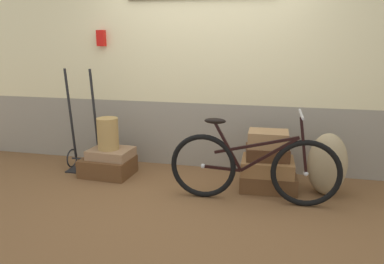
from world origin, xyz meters
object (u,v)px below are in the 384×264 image
object	(u,v)px
suitcase_0	(108,166)
suitcase_1	(111,153)
burlap_sack	(327,164)
suitcase_3	(267,166)
suitcase_4	(267,153)
suitcase_5	(268,139)
suitcase_2	(268,180)
wicker_basket	(108,134)
bicycle	(253,168)
luggage_trolley	(84,145)

from	to	relation	value
suitcase_0	suitcase_1	xyz separation A→B (m)	(0.04, 0.03, 0.16)
burlap_sack	suitcase_1	bearing A→B (deg)	179.49
suitcase_0	suitcase_3	bearing A→B (deg)	2.56
suitcase_4	suitcase_5	size ratio (longest dim) A/B	1.08
suitcase_2	suitcase_4	world-z (taller)	suitcase_4
suitcase_2	wicker_basket	size ratio (longest dim) A/B	1.58
suitcase_1	suitcase_4	distance (m)	1.88
suitcase_1	suitcase_2	bearing A→B (deg)	2.86
suitcase_2	suitcase_3	bearing A→B (deg)	-140.50
suitcase_2	wicker_basket	distance (m)	1.97
suitcase_2	suitcase_3	world-z (taller)	suitcase_3
suitcase_0	bicycle	xyz separation A→B (m)	(1.79, -0.37, 0.26)
suitcase_0	burlap_sack	size ratio (longest dim) A/B	0.88
suitcase_5	wicker_basket	bearing A→B (deg)	179.10
luggage_trolley	bicycle	size ratio (longest dim) A/B	0.75
suitcase_2	luggage_trolley	size ratio (longest dim) A/B	0.48
suitcase_1	suitcase_3	distance (m)	1.89
suitcase_0	suitcase_5	size ratio (longest dim) A/B	1.40
suitcase_4	suitcase_5	world-z (taller)	suitcase_5
suitcase_2	burlap_sack	xyz separation A→B (m)	(0.61, -0.01, 0.24)
suitcase_2	suitcase_5	size ratio (longest dim) A/B	1.44
wicker_basket	luggage_trolley	bearing A→B (deg)	164.05
suitcase_3	suitcase_4	world-z (taller)	suitcase_4
wicker_basket	luggage_trolley	world-z (taller)	luggage_trolley
wicker_basket	suitcase_4	bearing A→B (deg)	0.02
suitcase_3	suitcase_5	bearing A→B (deg)	117.22
suitcase_5	luggage_trolley	xyz separation A→B (m)	(-2.30, 0.11, -0.25)
suitcase_5	wicker_basket	distance (m)	1.90
burlap_sack	bicycle	distance (m)	0.85
burlap_sack	suitcase_4	bearing A→B (deg)	178.99
luggage_trolley	burlap_sack	bearing A→B (deg)	-2.45
luggage_trolley	suitcase_3	bearing A→B (deg)	-3.06
suitcase_5	suitcase_4	bearing A→B (deg)	-121.56
suitcase_2	bicycle	world-z (taller)	bicycle
suitcase_4	luggage_trolley	distance (m)	2.31
suitcase_1	burlap_sack	distance (m)	2.51
suitcase_3	wicker_basket	size ratio (longest dim) A/B	1.46
suitcase_2	suitcase_1	bearing A→B (deg)	175.66
suitcase_1	bicycle	world-z (taller)	bicycle
suitcase_4	suitcase_5	xyz separation A→B (m)	(0.00, 0.01, 0.16)
suitcase_3	burlap_sack	distance (m)	0.62
suitcase_2	suitcase_4	bearing A→B (deg)	173.22
suitcase_0	luggage_trolley	bearing A→B (deg)	163.49
suitcase_1	bicycle	distance (m)	1.80
suitcase_3	burlap_sack	xyz separation A→B (m)	(0.62, -0.00, 0.07)
suitcase_3	suitcase_5	world-z (taller)	suitcase_5
bicycle	suitcase_4	bearing A→B (deg)	71.52
burlap_sack	bicycle	xyz separation A→B (m)	(-0.76, -0.37, 0.03)
suitcase_5	wicker_basket	world-z (taller)	wicker_basket
suitcase_3	suitcase_4	xyz separation A→B (m)	(-0.01, 0.01, 0.15)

